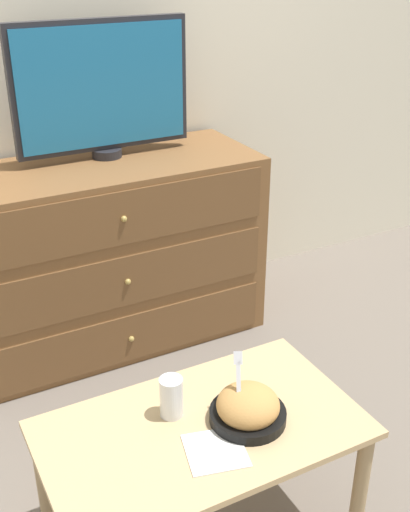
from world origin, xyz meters
TOP-DOWN VIEW (x-y plane):
  - ground_plane at (0.00, 0.00)m, footprint 12.00×12.00m
  - wall_back at (0.00, 0.03)m, footprint 12.00×0.05m
  - dresser at (-0.01, -0.29)m, footprint 1.30×0.53m
  - tv at (0.06, -0.20)m, footprint 0.71×0.12m
  - coffee_table at (-0.14, -1.42)m, footprint 0.87×0.51m
  - takeout_bowl at (-0.02, -1.46)m, footprint 0.21×0.21m
  - drink_cup at (-0.19, -1.34)m, footprint 0.07×0.07m
  - napkin at (-0.15, -1.52)m, footprint 0.19×0.19m

SIDE VIEW (x-z plane):
  - ground_plane at x=0.00m, z-range 0.00..0.00m
  - coffee_table at x=-0.14m, z-range 0.14..0.55m
  - dresser at x=-0.01m, z-range 0.00..0.80m
  - napkin at x=-0.15m, z-range 0.41..0.42m
  - takeout_bowl at x=-0.02m, z-range 0.36..0.55m
  - drink_cup at x=-0.19m, z-range 0.40..0.52m
  - tv at x=0.06m, z-range 0.81..1.34m
  - wall_back at x=0.00m, z-range 0.00..2.60m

